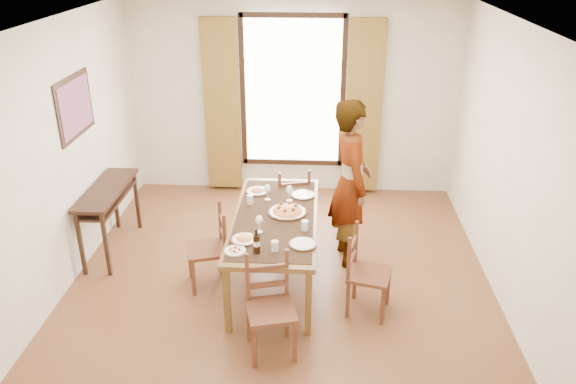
# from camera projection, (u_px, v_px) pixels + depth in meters

# --- Properties ---
(ground) EXTENTS (5.00, 5.00, 0.00)m
(ground) POSITION_uv_depth(u_px,v_px,m) (281.00, 283.00, 6.05)
(ground) COLOR #523519
(ground) RESTS_ON ground
(room_shell) EXTENTS (4.60, 5.10, 2.74)m
(room_shell) POSITION_uv_depth(u_px,v_px,m) (280.00, 144.00, 5.52)
(room_shell) COLOR white
(room_shell) RESTS_ON ground
(console_table) EXTENTS (0.38, 1.20, 0.80)m
(console_table) POSITION_uv_depth(u_px,v_px,m) (107.00, 197.00, 6.42)
(console_table) COLOR black
(console_table) RESTS_ON ground
(dining_table) EXTENTS (0.87, 1.99, 0.76)m
(dining_table) POSITION_uv_depth(u_px,v_px,m) (275.00, 222.00, 5.86)
(dining_table) COLOR brown
(dining_table) RESTS_ON ground
(chair_west) EXTENTS (0.49, 0.49, 0.89)m
(chair_west) POSITION_uv_depth(u_px,v_px,m) (210.00, 250.00, 5.87)
(chair_west) COLOR brown
(chair_west) RESTS_ON ground
(chair_north) EXTENTS (0.51, 0.51, 0.93)m
(chair_north) POSITION_uv_depth(u_px,v_px,m) (292.00, 205.00, 6.81)
(chair_north) COLOR brown
(chair_north) RESTS_ON ground
(chair_south) EXTENTS (0.50, 0.50, 0.93)m
(chair_south) POSITION_uv_depth(u_px,v_px,m) (270.00, 309.00, 4.92)
(chair_south) COLOR brown
(chair_south) RESTS_ON ground
(chair_east) EXTENTS (0.48, 0.48, 0.89)m
(chair_east) POSITION_uv_depth(u_px,v_px,m) (366.00, 275.00, 5.45)
(chair_east) COLOR brown
(chair_east) RESTS_ON ground
(man) EXTENTS (0.86, 0.71, 1.89)m
(man) POSITION_uv_depth(u_px,v_px,m) (351.00, 183.00, 6.14)
(man) COLOR #94989C
(man) RESTS_ON ground
(plate_sw) EXTENTS (0.27, 0.27, 0.05)m
(plate_sw) POSITION_uv_depth(u_px,v_px,m) (244.00, 238.00, 5.36)
(plate_sw) COLOR silver
(plate_sw) RESTS_ON dining_table
(plate_se) EXTENTS (0.27, 0.27, 0.05)m
(plate_se) POSITION_uv_depth(u_px,v_px,m) (303.00, 243.00, 5.28)
(plate_se) COLOR silver
(plate_se) RESTS_ON dining_table
(plate_nw) EXTENTS (0.27, 0.27, 0.05)m
(plate_nw) POSITION_uv_depth(u_px,v_px,m) (257.00, 190.00, 6.36)
(plate_nw) COLOR silver
(plate_nw) RESTS_ON dining_table
(plate_ne) EXTENTS (0.27, 0.27, 0.05)m
(plate_ne) POSITION_uv_depth(u_px,v_px,m) (303.00, 193.00, 6.27)
(plate_ne) COLOR silver
(plate_ne) RESTS_ON dining_table
(pasta_platter) EXTENTS (0.40, 0.40, 0.10)m
(pasta_platter) POSITION_uv_depth(u_px,v_px,m) (287.00, 209.00, 5.87)
(pasta_platter) COLOR red
(pasta_platter) RESTS_ON dining_table
(caprese_plate) EXTENTS (0.20, 0.20, 0.04)m
(caprese_plate) POSITION_uv_depth(u_px,v_px,m) (235.00, 250.00, 5.17)
(caprese_plate) COLOR silver
(caprese_plate) RESTS_ON dining_table
(wine_glass_a) EXTENTS (0.08, 0.08, 0.18)m
(wine_glass_a) POSITION_uv_depth(u_px,v_px,m) (259.00, 224.00, 5.48)
(wine_glass_a) COLOR white
(wine_glass_a) RESTS_ON dining_table
(wine_glass_b) EXTENTS (0.08, 0.08, 0.18)m
(wine_glass_b) POSITION_uv_depth(u_px,v_px,m) (289.00, 193.00, 6.12)
(wine_glass_b) COLOR white
(wine_glass_b) RESTS_ON dining_table
(wine_glass_c) EXTENTS (0.08, 0.08, 0.18)m
(wine_glass_c) POSITION_uv_depth(u_px,v_px,m) (267.00, 192.00, 6.15)
(wine_glass_c) COLOR white
(wine_glass_c) RESTS_ON dining_table
(tumbler_a) EXTENTS (0.07, 0.07, 0.10)m
(tumbler_a) POSITION_uv_depth(u_px,v_px,m) (305.00, 225.00, 5.54)
(tumbler_a) COLOR silver
(tumbler_a) RESTS_ON dining_table
(tumbler_b) EXTENTS (0.07, 0.07, 0.10)m
(tumbler_b) POSITION_uv_depth(u_px,v_px,m) (250.00, 199.00, 6.08)
(tumbler_b) COLOR silver
(tumbler_b) RESTS_ON dining_table
(tumbler_c) EXTENTS (0.07, 0.07, 0.10)m
(tumbler_c) POSITION_uv_depth(u_px,v_px,m) (275.00, 246.00, 5.18)
(tumbler_c) COLOR silver
(tumbler_c) RESTS_ON dining_table
(wine_bottle) EXTENTS (0.07, 0.07, 0.25)m
(wine_bottle) POSITION_uv_depth(u_px,v_px,m) (257.00, 241.00, 5.12)
(wine_bottle) COLOR black
(wine_bottle) RESTS_ON dining_table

